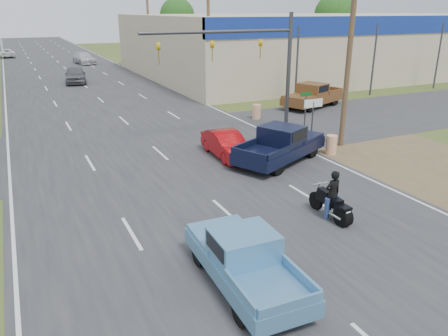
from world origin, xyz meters
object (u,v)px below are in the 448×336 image
brown_pickup (312,95)px  distant_car_white (7,53)px  blue_pickup (243,257)px  motorcycle (333,206)px  red_convertible (227,145)px  navy_pickup (282,144)px  rider (332,196)px  distant_car_silver (84,58)px  distant_car_grey (75,75)px

brown_pickup → distant_car_white: bearing=0.9°
blue_pickup → motorcycle: bearing=25.4°
red_convertible → motorcycle: size_ratio=1.79×
motorcycle → navy_pickup: bearing=72.8°
blue_pickup → navy_pickup: 10.53m
distant_car_white → blue_pickup: bearing=91.3°
rider → distant_car_silver: 53.52m
navy_pickup → distant_car_white: bearing=165.2°
motorcycle → blue_pickup: 5.14m
brown_pickup → navy_pickup: bearing=116.5°
brown_pickup → distant_car_grey: bearing=15.0°
distant_car_grey → navy_pickup: bearing=-72.3°
red_convertible → distant_car_silver: (0.21, 45.59, 0.10)m
red_convertible → distant_car_white: size_ratio=0.84×
motorcycle → rider: 0.37m
blue_pickup → distant_car_grey: bearing=90.6°
motorcycle → blue_pickup: bearing=-157.3°
motorcycle → brown_pickup: brown_pickup is taller
rider → distant_car_white: rider is taller
rider → navy_pickup: 6.42m
blue_pickup → distant_car_silver: bearing=87.3°
motorcycle → distant_car_silver: 53.58m
brown_pickup → distant_car_silver: 39.14m
red_convertible → distant_car_silver: size_ratio=0.76×
brown_pickup → distant_car_silver: bearing=-4.4°
red_convertible → rider: rider is taller
blue_pickup → distant_car_grey: 38.36m
navy_pickup → distant_car_grey: size_ratio=1.18×
distant_car_grey → distant_car_silver: distant_car_grey is taller
blue_pickup → distant_car_silver: 55.81m
distant_car_white → brown_pickup: bearing=108.8°
motorcycle → rider: rider is taller
navy_pickup → distant_car_grey: bearing=165.0°
distant_car_white → motorcycle: bearing=95.3°
distant_car_silver → blue_pickup: bearing=-103.1°
rider → brown_pickup: brown_pickup is taller
rider → motorcycle: bearing=90.0°
rider → distant_car_silver: size_ratio=0.33×
rider → brown_pickup: 19.34m
blue_pickup → distant_car_grey: (1.04, 38.35, 0.05)m
rider → brown_pickup: (10.93, 15.96, 0.07)m
navy_pickup → motorcycle: bearing=-41.9°
red_convertible → blue_pickup: 10.96m
distant_car_grey → distant_car_silver: bearing=85.5°
motorcycle → distant_car_grey: (-3.67, 36.32, 0.34)m
distant_car_silver → distant_car_grey: bearing=-110.1°
rider → navy_pickup: navy_pickup is taller
red_convertible → brown_pickup: 13.79m
red_convertible → distant_car_white: distant_car_white is taller
brown_pickup → distant_car_silver: size_ratio=1.15×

